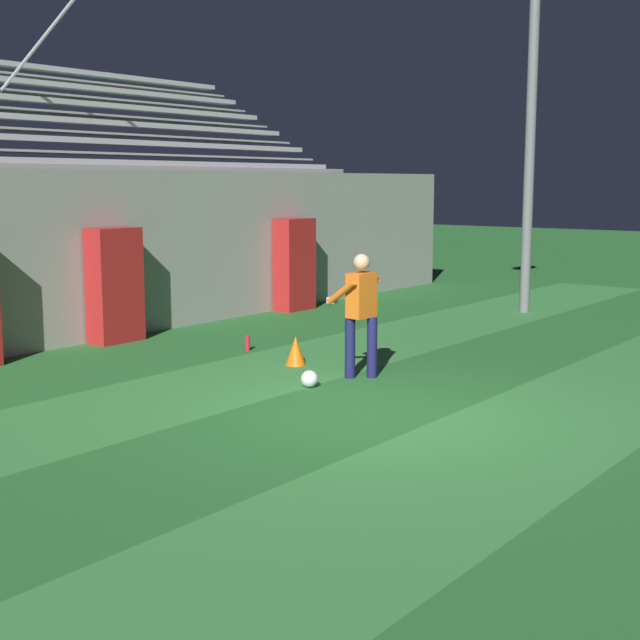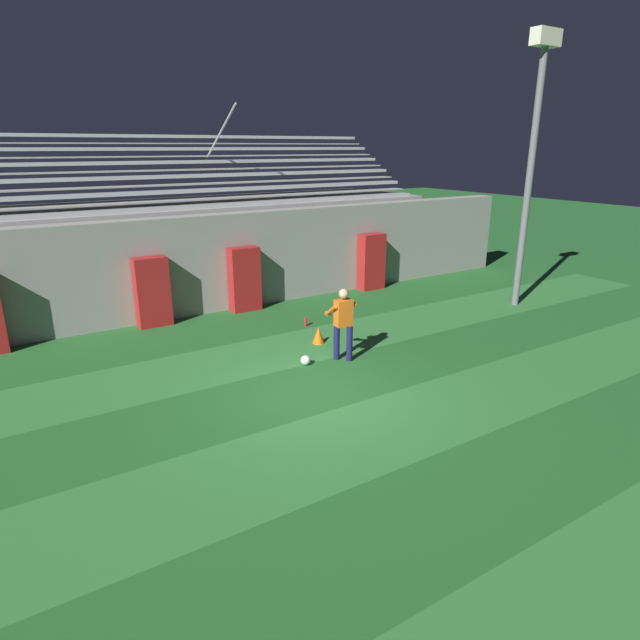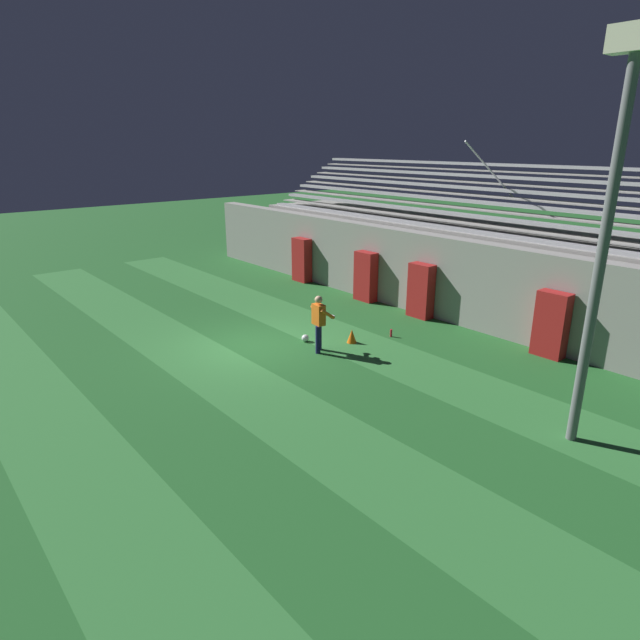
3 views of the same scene
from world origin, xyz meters
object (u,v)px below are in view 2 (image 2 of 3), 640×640
object	(u,v)px
goalkeeper	(343,320)
soccer_ball	(306,360)
floodlight_pole	(534,138)
padding_pillar_gate_left	(152,292)
padding_pillar_far_right	(371,262)
padding_pillar_gate_right	(245,279)
water_bottle	(306,322)
traffic_cone	(318,335)

from	to	relation	value
goalkeeper	soccer_ball	size ratio (longest dim) A/B	7.59
floodlight_pole	goalkeeper	world-z (taller)	floodlight_pole
padding_pillar_gate_left	soccer_ball	bearing A→B (deg)	-66.00
floodlight_pole	soccer_ball	size ratio (longest dim) A/B	34.54
padding_pillar_far_right	floodlight_pole	xyz separation A→B (m)	(2.58, -3.89, 3.91)
padding_pillar_gate_right	padding_pillar_gate_left	bearing A→B (deg)	180.00
padding_pillar_gate_right	soccer_ball	size ratio (longest dim) A/B	8.51
floodlight_pole	water_bottle	size ratio (longest dim) A/B	31.66
floodlight_pole	soccer_ball	world-z (taller)	floodlight_pole
goalkeeper	traffic_cone	distance (m)	1.42
padding_pillar_far_right	padding_pillar_gate_left	bearing A→B (deg)	180.00
padding_pillar_gate_right	goalkeeper	world-z (taller)	padding_pillar_gate_right
goalkeeper	water_bottle	distance (m)	2.68
soccer_ball	padding_pillar_gate_right	bearing A→B (deg)	81.84
goalkeeper	water_bottle	size ratio (longest dim) A/B	6.96
soccer_ball	traffic_cone	world-z (taller)	traffic_cone
padding_pillar_gate_left	floodlight_pole	size ratio (longest dim) A/B	0.25
soccer_ball	water_bottle	bearing A→B (deg)	59.08
padding_pillar_far_right	traffic_cone	world-z (taller)	padding_pillar_far_right
padding_pillar_far_right	traffic_cone	bearing A→B (deg)	-140.80
goalkeeper	soccer_ball	bearing A→B (deg)	168.41
padding_pillar_gate_left	padding_pillar_far_right	world-z (taller)	same
padding_pillar_gate_right	goalkeeper	size ratio (longest dim) A/B	1.12
padding_pillar_far_right	traffic_cone	size ratio (longest dim) A/B	4.46
soccer_ball	water_bottle	world-z (taller)	water_bottle
soccer_ball	traffic_cone	xyz separation A→B (m)	(0.98, 1.02, 0.10)
floodlight_pole	traffic_cone	xyz separation A→B (m)	(-6.91, 0.36, -4.63)
padding_pillar_gate_left	goalkeeper	bearing A→B (deg)	-58.49
padding_pillar_gate_left	traffic_cone	xyz separation A→B (m)	(3.01, -3.54, -0.73)
padding_pillar_gate_left	goalkeeper	xyz separation A→B (m)	(2.90, -4.73, 0.02)
padding_pillar_gate_right	water_bottle	distance (m)	2.49
padding_pillar_far_right	soccer_ball	bearing A→B (deg)	-139.40
padding_pillar_far_right	water_bottle	bearing A→B (deg)	-150.32
padding_pillar_gate_left	soccer_ball	size ratio (longest dim) A/B	8.51
padding_pillar_gate_right	water_bottle	xyz separation A→B (m)	(0.74, -2.24, -0.82)
goalkeeper	soccer_ball	world-z (taller)	goalkeeper
padding_pillar_gate_right	soccer_ball	distance (m)	4.68
soccer_ball	traffic_cone	size ratio (longest dim) A/B	0.52
padding_pillar_gate_left	traffic_cone	bearing A→B (deg)	-49.60
padding_pillar_gate_right	floodlight_pole	size ratio (longest dim) A/B	0.25
floodlight_pole	water_bottle	xyz separation A→B (m)	(-6.51, 1.65, -4.72)
padding_pillar_gate_right	padding_pillar_far_right	world-z (taller)	same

